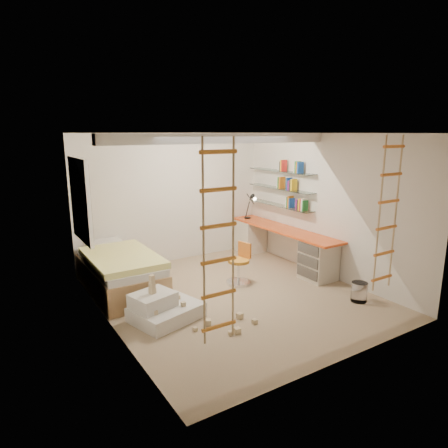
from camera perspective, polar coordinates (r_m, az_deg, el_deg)
floor at (r=6.63m, az=1.40°, el=-10.23°), size 4.50×4.50×0.00m
ceiling_beam at (r=6.35m, az=-0.00°, el=12.14°), size 4.00×0.18×0.16m
window_frame at (r=6.81m, az=-19.84°, el=3.22°), size 0.06×1.15×1.35m
window_blind at (r=6.81m, az=-19.52°, el=3.26°), size 0.02×1.00×1.20m
rope_ladder_left at (r=4.04m, az=-0.76°, el=-2.78°), size 0.41×0.04×2.13m
rope_ladder_right at (r=5.88m, az=22.33°, el=1.23°), size 0.41×0.04×2.13m
waste_bin at (r=6.72m, az=18.75°, el=-9.17°), size 0.25×0.25×0.31m
desk at (r=8.12m, az=8.19°, el=-2.92°), size 0.56×2.80×0.75m
shelves at (r=8.20m, az=8.04°, el=5.06°), size 0.25×1.80×0.71m
bed at (r=6.96m, az=-14.62°, el=-6.60°), size 1.02×2.00×0.69m
task_lamp at (r=8.67m, az=4.02°, el=3.15°), size 0.14×0.36×0.57m
swivel_chair at (r=7.06m, az=2.21°, el=-6.43°), size 0.51×0.51×0.73m
play_platform at (r=5.87m, az=-8.76°, el=-11.88°), size 1.08×0.94×0.41m
toy_blocks at (r=5.66m, az=-4.31°, el=-11.99°), size 1.29×1.08×0.68m
books at (r=8.19m, az=8.06°, el=5.61°), size 0.14×0.70×0.92m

